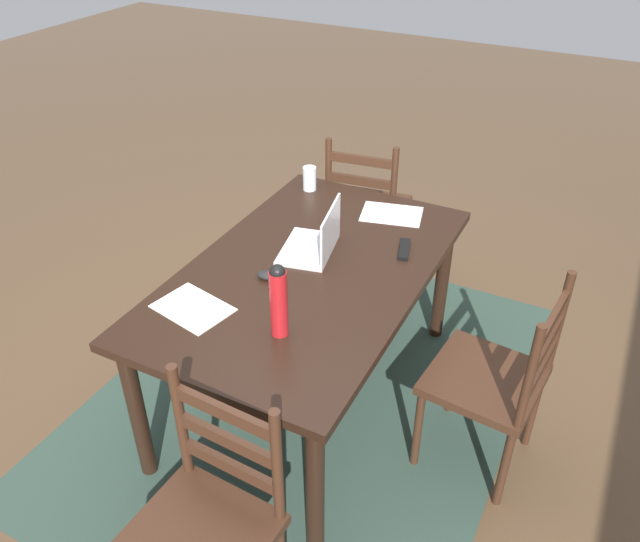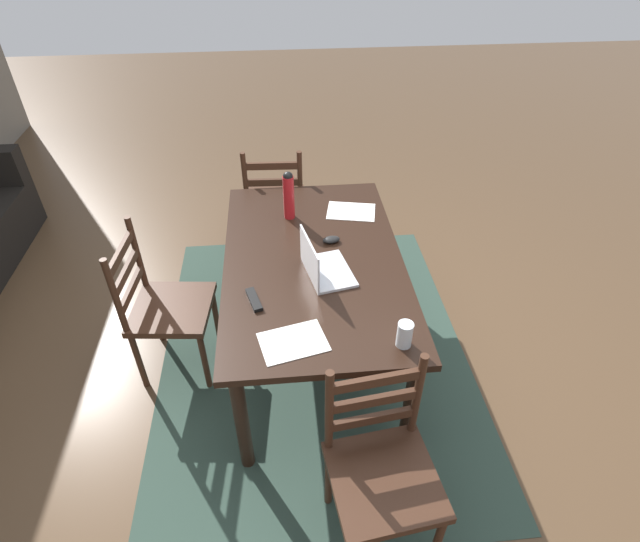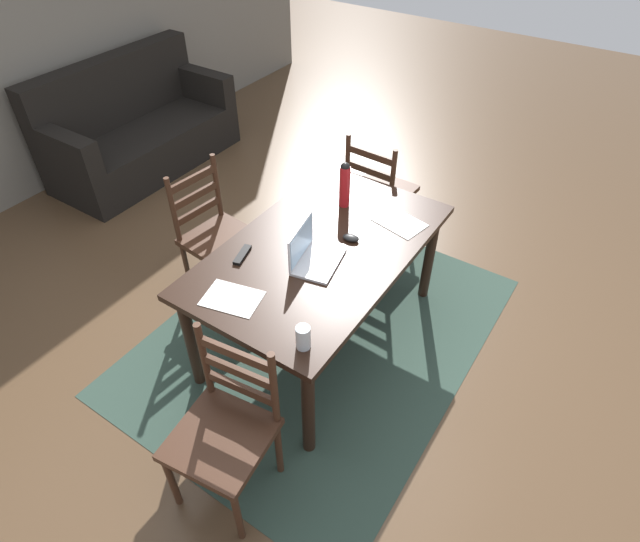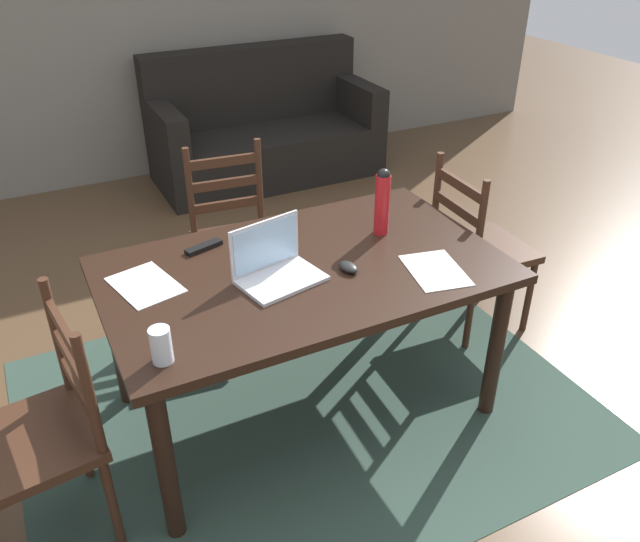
{
  "view_description": "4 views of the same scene",
  "coord_description": "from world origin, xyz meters",
  "px_view_note": "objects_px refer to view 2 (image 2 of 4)",
  "views": [
    {
      "loc": [
        2.03,
        1.09,
        2.3
      ],
      "look_at": [
        -0.14,
        -0.01,
        0.65
      ],
      "focal_mm": 35.82,
      "sensor_mm": 36.0,
      "label": 1
    },
    {
      "loc": [
        -2.2,
        0.17,
        2.43
      ],
      "look_at": [
        -0.01,
        -0.04,
        0.67
      ],
      "focal_mm": 28.22,
      "sensor_mm": 36.0,
      "label": 2
    },
    {
      "loc": [
        -1.99,
        -1.31,
        2.66
      ],
      "look_at": [
        0.05,
        0.04,
        0.5
      ],
      "focal_mm": 29.43,
      "sensor_mm": 36.0,
      "label": 3
    },
    {
      "loc": [
        -0.97,
        -2.07,
        2.1
      ],
      "look_at": [
        0.1,
        0.05,
        0.68
      ],
      "focal_mm": 36.28,
      "sensor_mm": 36.0,
      "label": 4
    }
  ],
  "objects_px": {
    "chair_right_far": "(275,203)",
    "computer_mouse": "(331,240)",
    "dining_table": "(314,271)",
    "tv_remote": "(254,300)",
    "chair_far_head": "(165,307)",
    "laptop": "(321,265)",
    "water_bottle": "(289,194)",
    "drinking_glass": "(405,334)",
    "chair_left_near": "(381,470)"
  },
  "relations": [
    {
      "from": "chair_left_near",
      "to": "tv_remote",
      "type": "distance_m",
      "value": 0.98
    },
    {
      "from": "drinking_glass",
      "to": "tv_remote",
      "type": "xyz_separation_m",
      "value": [
        0.36,
        0.67,
        -0.05
      ]
    },
    {
      "from": "chair_right_far",
      "to": "chair_left_near",
      "type": "relative_size",
      "value": 1.0
    },
    {
      "from": "chair_left_near",
      "to": "water_bottle",
      "type": "bearing_deg",
      "value": 11.05
    },
    {
      "from": "chair_right_far",
      "to": "chair_left_near",
      "type": "bearing_deg",
      "value": -170.0
    },
    {
      "from": "chair_right_far",
      "to": "water_bottle",
      "type": "xyz_separation_m",
      "value": [
        -0.66,
        -0.09,
        0.45
      ]
    },
    {
      "from": "chair_right_far",
      "to": "laptop",
      "type": "height_order",
      "value": "laptop"
    },
    {
      "from": "water_bottle",
      "to": "tv_remote",
      "type": "distance_m",
      "value": 0.8
    },
    {
      "from": "tv_remote",
      "to": "water_bottle",
      "type": "bearing_deg",
      "value": -121.75
    },
    {
      "from": "drinking_glass",
      "to": "computer_mouse",
      "type": "relative_size",
      "value": 1.27
    },
    {
      "from": "chair_right_far",
      "to": "computer_mouse",
      "type": "height_order",
      "value": "chair_right_far"
    },
    {
      "from": "chair_far_head",
      "to": "computer_mouse",
      "type": "height_order",
      "value": "chair_far_head"
    },
    {
      "from": "laptop",
      "to": "water_bottle",
      "type": "distance_m",
      "value": 0.6
    },
    {
      "from": "chair_left_near",
      "to": "tv_remote",
      "type": "xyz_separation_m",
      "value": [
        0.78,
        0.51,
        0.3
      ]
    },
    {
      "from": "water_bottle",
      "to": "chair_right_far",
      "type": "bearing_deg",
      "value": 7.54
    },
    {
      "from": "laptop",
      "to": "tv_remote",
      "type": "height_order",
      "value": "laptop"
    },
    {
      "from": "chair_left_near",
      "to": "tv_remote",
      "type": "bearing_deg",
      "value": 33.23
    },
    {
      "from": "chair_left_near",
      "to": "laptop",
      "type": "bearing_deg",
      "value": 9.66
    },
    {
      "from": "chair_far_head",
      "to": "water_bottle",
      "type": "height_order",
      "value": "water_bottle"
    },
    {
      "from": "drinking_glass",
      "to": "computer_mouse",
      "type": "bearing_deg",
      "value": 15.87
    },
    {
      "from": "dining_table",
      "to": "chair_far_head",
      "type": "distance_m",
      "value": 0.89
    },
    {
      "from": "chair_right_far",
      "to": "water_bottle",
      "type": "height_order",
      "value": "water_bottle"
    },
    {
      "from": "dining_table",
      "to": "chair_left_near",
      "type": "height_order",
      "value": "chair_left_near"
    },
    {
      "from": "dining_table",
      "to": "drinking_glass",
      "type": "distance_m",
      "value": 0.78
    },
    {
      "from": "chair_left_near",
      "to": "chair_far_head",
      "type": "bearing_deg",
      "value": 43.54
    },
    {
      "from": "chair_right_far",
      "to": "computer_mouse",
      "type": "bearing_deg",
      "value": -161.82
    },
    {
      "from": "water_bottle",
      "to": "tv_remote",
      "type": "xyz_separation_m",
      "value": [
        -0.76,
        0.21,
        -0.15
      ]
    },
    {
      "from": "drinking_glass",
      "to": "chair_far_head",
      "type": "bearing_deg",
      "value": 60.7
    },
    {
      "from": "chair_left_near",
      "to": "water_bottle",
      "type": "height_order",
      "value": "water_bottle"
    },
    {
      "from": "chair_right_far",
      "to": "tv_remote",
      "type": "distance_m",
      "value": 1.46
    },
    {
      "from": "dining_table",
      "to": "chair_far_head",
      "type": "height_order",
      "value": "chair_far_head"
    },
    {
      "from": "chair_far_head",
      "to": "water_bottle",
      "type": "bearing_deg",
      "value": -59.94
    },
    {
      "from": "computer_mouse",
      "to": "chair_far_head",
      "type": "bearing_deg",
      "value": 89.24
    },
    {
      "from": "laptop",
      "to": "tv_remote",
      "type": "bearing_deg",
      "value": 117.42
    },
    {
      "from": "dining_table",
      "to": "water_bottle",
      "type": "height_order",
      "value": "water_bottle"
    },
    {
      "from": "tv_remote",
      "to": "chair_right_far",
      "type": "bearing_deg",
      "value": -111.11
    },
    {
      "from": "chair_far_head",
      "to": "drinking_glass",
      "type": "xyz_separation_m",
      "value": [
        -0.68,
        -1.21,
        0.36
      ]
    },
    {
      "from": "chair_left_near",
      "to": "dining_table",
      "type": "bearing_deg",
      "value": 9.82
    },
    {
      "from": "dining_table",
      "to": "drinking_glass",
      "type": "xyz_separation_m",
      "value": [
        -0.68,
        -0.35,
        0.15
      ]
    },
    {
      "from": "dining_table",
      "to": "chair_far_head",
      "type": "xyz_separation_m",
      "value": [
        0.0,
        0.86,
        -0.2
      ]
    },
    {
      "from": "dining_table",
      "to": "tv_remote",
      "type": "xyz_separation_m",
      "value": [
        -0.32,
        0.32,
        0.1
      ]
    },
    {
      "from": "chair_right_far",
      "to": "drinking_glass",
      "type": "distance_m",
      "value": 1.89
    },
    {
      "from": "chair_left_near",
      "to": "tv_remote",
      "type": "height_order",
      "value": "chair_left_near"
    },
    {
      "from": "computer_mouse",
      "to": "tv_remote",
      "type": "xyz_separation_m",
      "value": [
        -0.47,
        0.44,
        -0.01
      ]
    },
    {
      "from": "chair_far_head",
      "to": "tv_remote",
      "type": "bearing_deg",
      "value": -120.99
    },
    {
      "from": "water_bottle",
      "to": "drinking_glass",
      "type": "xyz_separation_m",
      "value": [
        -1.11,
        -0.46,
        -0.1
      ]
    },
    {
      "from": "dining_table",
      "to": "laptop",
      "type": "xyz_separation_m",
      "value": [
        -0.14,
        -0.03,
        0.15
      ]
    },
    {
      "from": "chair_left_near",
      "to": "computer_mouse",
      "type": "xyz_separation_m",
      "value": [
        1.25,
        0.08,
        0.31
      ]
    },
    {
      "from": "chair_far_head",
      "to": "chair_right_far",
      "type": "bearing_deg",
      "value": -31.12
    },
    {
      "from": "dining_table",
      "to": "tv_remote",
      "type": "distance_m",
      "value": 0.46
    }
  ]
}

